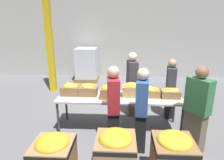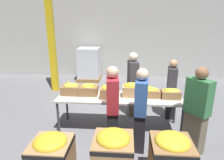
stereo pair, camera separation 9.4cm
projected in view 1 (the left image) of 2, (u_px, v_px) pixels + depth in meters
name	position (u px, v px, depth m)	size (l,w,h in m)	color
ground_plane	(119.00, 128.00, 4.66)	(30.00, 30.00, 0.00)	slate
wall_back	(122.00, 30.00, 8.29)	(16.00, 0.08, 4.00)	#B7B7B2
sorting_table	(119.00, 99.00, 4.45)	(2.75, 0.77, 0.78)	beige
banana_box_0	(71.00, 89.00, 4.54)	(0.40, 0.33, 0.27)	olive
banana_box_1	(88.00, 89.00, 4.50)	(0.40, 0.31, 0.27)	olive
banana_box_2	(110.00, 91.00, 4.32)	(0.40, 0.30, 0.31)	olive
banana_box_3	(131.00, 89.00, 4.43)	(0.40, 0.27, 0.31)	tan
banana_box_4	(150.00, 92.00, 4.41)	(0.40, 0.27, 0.24)	olive
banana_box_5	(170.00, 93.00, 4.36)	(0.40, 0.27, 0.23)	olive
volunteer_0	(142.00, 110.00, 3.71)	(0.27, 0.46, 1.61)	black
volunteer_1	(197.00, 110.00, 3.66)	(0.44, 0.49, 1.66)	#6B604C
volunteer_2	(170.00, 89.00, 5.01)	(0.25, 0.43, 1.51)	black
volunteer_3	(113.00, 109.00, 3.77)	(0.26, 0.46, 1.63)	black
volunteer_4	(132.00, 85.00, 5.12)	(0.28, 0.47, 1.66)	#6B604C
donation_bin_0	(53.00, 156.00, 3.11)	(0.62, 0.62, 0.73)	tan
donation_bin_1	(116.00, 155.00, 3.05)	(0.61, 0.61, 0.84)	#A37A4C
donation_bin_2	(173.00, 157.00, 3.00)	(0.60, 0.60, 0.83)	olive
support_pillar	(49.00, 33.00, 6.50)	(0.20, 0.20, 4.00)	gold
pallet_stack_0	(87.00, 65.00, 8.16)	(0.92, 0.92, 1.32)	olive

